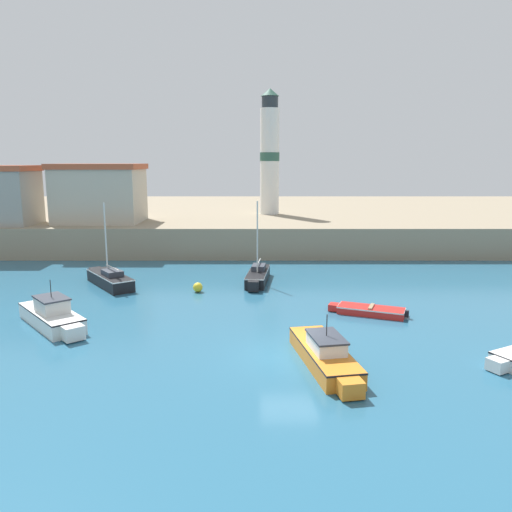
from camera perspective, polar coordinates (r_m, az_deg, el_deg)
The scene contains 11 objects.
ground_plane at distance 22.17m, azimuth 4.06°, elevation -11.32°, with size 200.00×200.00×0.00m, color #28607F.
quay_seawall at distance 62.14m, azimuth 1.58°, elevation 4.31°, with size 120.00×40.00×2.73m, color gray.
motorboat_white_0 at distance 27.72m, azimuth -22.03°, elevation -6.31°, with size 4.89×5.38×2.46m.
sailboat_black_2 at distance 34.87m, azimuth 0.43°, elevation -2.24°, with size 1.82×5.55×5.71m.
motorboat_orange_3 at distance 21.18m, azimuth 8.14°, elevation -11.06°, with size 2.54×6.34×2.23m.
dinghy_red_4 at distance 28.41m, azimuth 13.02°, elevation -6.07°, with size 4.22×2.51×0.50m.
sailboat_black_6 at distance 35.33m, azimuth -16.18°, elevation -2.47°, with size 4.38×5.44×5.64m.
mooring_buoy at distance 32.55m, azimuth -6.44°, elevation -3.57°, with size 0.62×0.62×0.62m, color yellow.
lighthouse at distance 54.07m, azimuth 1.81°, elevation 11.54°, with size 2.08×2.08×13.08m.
harbor_shed_near_wharf at distance 50.19m, azimuth -26.63°, elevation 6.26°, with size 5.47×4.86×5.26m.
harbor_shed_mid_row at distance 48.97m, azimuth -17.17°, elevation 6.91°, with size 7.92×6.11×5.40m.
Camera 1 is at (-1.46, -20.50, 8.32)m, focal length 35.00 mm.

